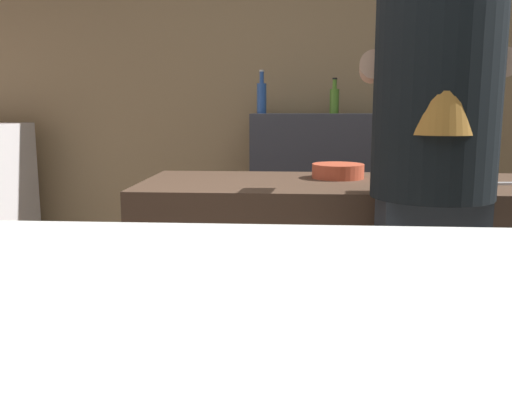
# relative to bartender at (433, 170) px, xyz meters

# --- Properties ---
(wall_back) EXTENTS (5.20, 0.10, 2.70)m
(wall_back) POSITION_rel_bartender_xyz_m (-0.24, 1.97, 0.36)
(wall_back) COLOR #9A7F5A
(wall_back) RESTS_ON ground
(prep_counter) EXTENTS (2.10, 0.60, 0.90)m
(prep_counter) POSITION_rel_bartender_xyz_m (0.11, 0.46, -0.54)
(prep_counter) COLOR #493427
(prep_counter) RESTS_ON ground
(back_shelf) EXTENTS (0.88, 0.36, 1.13)m
(back_shelf) POSITION_rel_bartender_xyz_m (-0.20, 1.69, -0.43)
(back_shelf) COLOR #373943
(back_shelf) RESTS_ON ground
(bartender) EXTENTS (0.45, 0.53, 1.71)m
(bartender) POSITION_rel_bartender_xyz_m (0.00, 0.00, 0.00)
(bartender) COLOR #272E36
(bartender) RESTS_ON ground
(mixing_bowl) EXTENTS (0.20, 0.20, 0.05)m
(mixing_bowl) POSITION_rel_bartender_xyz_m (-0.22, 0.56, -0.07)
(mixing_bowl) COLOR #C54E33
(mixing_bowl) RESTS_ON prep_counter
(chefs_knife) EXTENTS (0.24, 0.05, 0.01)m
(chefs_knife) POSITION_rel_bartender_xyz_m (0.28, 0.41, -0.09)
(chefs_knife) COLOR silver
(chefs_knife) RESTS_ON prep_counter
(bottle_soy) EXTENTS (0.06, 0.06, 0.25)m
(bottle_soy) POSITION_rel_bartender_xyz_m (-0.58, 1.71, 0.24)
(bottle_soy) COLOR #2D55A3
(bottle_soy) RESTS_ON back_shelf
(bottle_vinegar) EXTENTS (0.05, 0.05, 0.21)m
(bottle_vinegar) POSITION_rel_bartender_xyz_m (-0.15, 1.72, 0.22)
(bottle_vinegar) COLOR #54892C
(bottle_vinegar) RESTS_ON back_shelf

